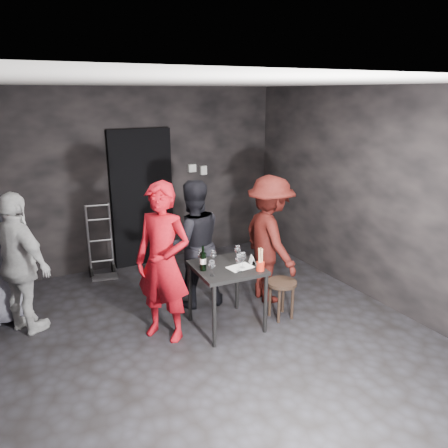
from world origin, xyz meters
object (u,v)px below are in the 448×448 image
tasting_table (227,274)px  bystander_cream (19,259)px  server_red (162,250)px  wine_bottle (203,261)px  stool (282,289)px  hand_truck (103,263)px  woman_black (193,240)px  man_maroon (270,234)px  breadstick_cup (261,260)px

tasting_table → bystander_cream: (-2.04, 0.98, 0.22)m
server_red → wine_bottle: 0.46m
server_red → stool: bearing=39.7°
hand_truck → server_red: (0.23, -1.99, 0.81)m
woman_black → stool: bearing=141.0°
server_red → woman_black: bearing=93.9°
stool → woman_black: 1.23m
tasting_table → wine_bottle: wine_bottle is taller
stool → woman_black: woman_black is taller
tasting_table → man_maroon: size_ratio=0.42×
bystander_cream → hand_truck: bearing=-75.2°
woman_black → bystander_cream: bystander_cream is taller
man_maroon → server_red: bearing=102.6°
man_maroon → wine_bottle: man_maroon is taller
bystander_cream → wine_bottle: (1.76, -0.96, -0.01)m
tasting_table → bystander_cream: 2.27m
bystander_cream → breadstick_cup: (2.31, -1.26, 0.00)m
server_red → wine_bottle: server_red is taller
tasting_table → woman_black: woman_black is taller
stool → man_maroon: bearing=73.6°
hand_truck → tasting_table: 2.36m
woman_black → man_maroon: bearing=167.7°
woman_black → breadstick_cup: bearing=118.2°
hand_truck → tasting_table: size_ratio=1.45×
tasting_table → breadstick_cup: (0.27, -0.28, 0.22)m
stool → wine_bottle: 1.08m
woman_black → man_maroon: man_maroon is taller
hand_truck → breadstick_cup: size_ratio=3.95×
tasting_table → breadstick_cup: breadstick_cup is taller
hand_truck → bystander_cream: 1.73m
tasting_table → woman_black: bearing=97.8°
breadstick_cup → stool: bearing=20.8°
hand_truck → woman_black: bearing=-49.0°
wine_bottle → server_red: bearing=163.8°
hand_truck → bystander_cream: bystander_cream is taller
tasting_table → woman_black: (-0.10, 0.71, 0.21)m
stool → breadstick_cup: breadstick_cup is taller
woman_black → wine_bottle: bearing=83.0°
server_red → tasting_table: bearing=39.2°
man_maroon → bystander_cream: size_ratio=1.03×
hand_truck → breadstick_cup: 2.77m
tasting_table → server_red: server_red is taller
stool → server_red: server_red is taller
man_maroon → breadstick_cup: bearing=143.5°
hand_truck → woman_black: woman_black is taller
stool → breadstick_cup: size_ratio=1.70×
wine_bottle → stool: bearing=-8.5°
stool → bystander_cream: (-2.71, 1.10, 0.49)m
breadstick_cup → wine_bottle: bearing=151.4°
man_maroon → wine_bottle: (-1.10, -0.35, -0.04)m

